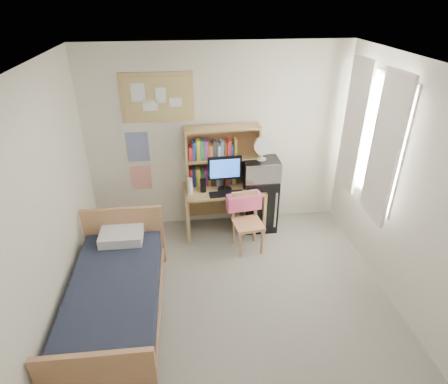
{
  "coord_description": "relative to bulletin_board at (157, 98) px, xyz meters",
  "views": [
    {
      "loc": [
        -0.49,
        -2.8,
        3.16
      ],
      "look_at": [
        -0.01,
        1.2,
        0.96
      ],
      "focal_mm": 30.0,
      "sensor_mm": 36.0,
      "label": 1
    }
  ],
  "objects": [
    {
      "name": "floor",
      "position": [
        0.78,
        -2.08,
        -1.93
      ],
      "size": [
        3.6,
        4.2,
        0.02
      ],
      "primitive_type": "cube",
      "color": "gray",
      "rests_on": "ground"
    },
    {
      "name": "ceiling",
      "position": [
        0.78,
        -2.08,
        0.68
      ],
      "size": [
        3.6,
        4.2,
        0.02
      ],
      "primitive_type": "cube",
      "color": "white",
      "rests_on": "wall_back"
    },
    {
      "name": "wall_back",
      "position": [
        0.78,
        0.02,
        -0.62
      ],
      "size": [
        3.6,
        0.04,
        2.6
      ],
      "primitive_type": "cube",
      "color": "white",
      "rests_on": "floor"
    },
    {
      "name": "wall_left",
      "position": [
        -1.02,
        -2.08,
        -0.62
      ],
      "size": [
        0.04,
        4.2,
        2.6
      ],
      "primitive_type": "cube",
      "color": "white",
      "rests_on": "floor"
    },
    {
      "name": "wall_right",
      "position": [
        2.58,
        -2.08,
        -0.62
      ],
      "size": [
        0.04,
        4.2,
        2.6
      ],
      "primitive_type": "cube",
      "color": "white",
      "rests_on": "floor"
    },
    {
      "name": "window_unit",
      "position": [
        2.53,
        -0.88,
        -0.32
      ],
      "size": [
        0.1,
        1.4,
        1.7
      ],
      "primitive_type": "cube",
      "color": "white",
      "rests_on": "wall_right"
    },
    {
      "name": "curtain_left",
      "position": [
        2.5,
        -1.28,
        -0.32
      ],
      "size": [
        0.04,
        0.55,
        1.7
      ],
      "primitive_type": "cube",
      "color": "white",
      "rests_on": "wall_right"
    },
    {
      "name": "curtain_right",
      "position": [
        2.5,
        -0.48,
        -0.32
      ],
      "size": [
        0.04,
        0.55,
        1.7
      ],
      "primitive_type": "cube",
      "color": "white",
      "rests_on": "wall_right"
    },
    {
      "name": "bulletin_board",
      "position": [
        0.0,
        0.0,
        0.0
      ],
      "size": [
        0.94,
        0.03,
        0.64
      ],
      "primitive_type": "cube",
      "color": "tan",
      "rests_on": "wall_back"
    },
    {
      "name": "poster_wave",
      "position": [
        -0.32,
        0.01,
        -0.67
      ],
      "size": [
        0.3,
        0.01,
        0.42
      ],
      "primitive_type": "cube",
      "color": "navy",
      "rests_on": "wall_back"
    },
    {
      "name": "poster_japan",
      "position": [
        -0.32,
        0.01,
        -1.14
      ],
      "size": [
        0.28,
        0.01,
        0.36
      ],
      "primitive_type": "cube",
      "color": "#E93D29",
      "rests_on": "wall_back"
    },
    {
      "name": "desk",
      "position": [
        0.84,
        -0.28,
        -1.57
      ],
      "size": [
        1.14,
        0.6,
        0.7
      ],
      "primitive_type": "cube",
      "rotation": [
        0.0,
        0.0,
        0.04
      ],
      "color": "tan",
      "rests_on": "floor"
    },
    {
      "name": "desk_chair",
      "position": [
        1.1,
        -0.79,
        -1.51
      ],
      "size": [
        0.46,
        0.46,
        0.81
      ],
      "primitive_type": "cube",
      "rotation": [
        0.0,
        0.0,
        0.14
      ],
      "color": "tan",
      "rests_on": "floor"
    },
    {
      "name": "mini_fridge",
      "position": [
        1.36,
        -0.24,
        -1.52
      ],
      "size": [
        0.48,
        0.48,
        0.81
      ],
      "primitive_type": "cube",
      "rotation": [
        0.0,
        0.0,
        -0.0
      ],
      "color": "black",
      "rests_on": "floor"
    },
    {
      "name": "bed",
      "position": [
        -0.5,
        -1.87,
        -1.66
      ],
      "size": [
        0.95,
        1.87,
        0.51
      ],
      "primitive_type": "cube",
      "rotation": [
        0.0,
        0.0,
        -0.01
      ],
      "color": "black",
      "rests_on": "floor"
    },
    {
      "name": "hutch",
      "position": [
        0.83,
        -0.13,
        -0.8
      ],
      "size": [
        1.04,
        0.31,
        0.84
      ],
      "primitive_type": "cube",
      "rotation": [
        0.0,
        0.0,
        0.04
      ],
      "color": "tan",
      "rests_on": "desk"
    },
    {
      "name": "monitor",
      "position": [
        0.84,
        -0.34,
        -0.98
      ],
      "size": [
        0.46,
        0.06,
        0.49
      ],
      "primitive_type": "cube",
      "rotation": [
        0.0,
        0.0,
        0.04
      ],
      "color": "black",
      "rests_on": "desk"
    },
    {
      "name": "keyboard",
      "position": [
        0.84,
        -0.48,
        -1.21
      ],
      "size": [
        0.48,
        0.17,
        0.02
      ],
      "primitive_type": "cube",
      "rotation": [
        0.0,
        0.0,
        0.04
      ],
      "color": "black",
      "rests_on": "desk"
    },
    {
      "name": "speaker_left",
      "position": [
        0.54,
        -0.36,
        -1.13
      ],
      "size": [
        0.08,
        0.08,
        0.18
      ],
      "primitive_type": "cube",
      "rotation": [
        0.0,
        0.0,
        0.04
      ],
      "color": "black",
      "rests_on": "desk"
    },
    {
      "name": "speaker_right",
      "position": [
        1.14,
        -0.33,
        -1.13
      ],
      "size": [
        0.08,
        0.08,
        0.18
      ],
      "primitive_type": "cube",
      "rotation": [
        0.0,
        0.0,
        0.04
      ],
      "color": "black",
      "rests_on": "desk"
    },
    {
      "name": "water_bottle",
      "position": [
        0.36,
        -0.4,
        -1.11
      ],
      "size": [
        0.07,
        0.07,
        0.23
      ],
      "primitive_type": "cylinder",
      "rotation": [
        0.0,
        0.0,
        0.04
      ],
      "color": "silver",
      "rests_on": "desk"
    },
    {
      "name": "hoodie",
      "position": [
        1.07,
        -0.59,
        -1.29
      ],
      "size": [
        0.49,
        0.21,
        0.23
      ],
      "primitive_type": "cube",
      "rotation": [
        0.0,
        0.0,
        0.14
      ],
      "color": "#E9587F",
      "rests_on": "desk_chair"
    },
    {
      "name": "microwave",
      "position": [
        1.36,
        -0.26,
        -0.97
      ],
      "size": [
        0.49,
        0.37,
        0.28
      ],
      "primitive_type": "cube",
      "rotation": [
        0.0,
        0.0,
        -0.0
      ],
      "color": "silver",
      "rests_on": "mini_fridge"
    },
    {
      "name": "desk_fan",
      "position": [
        1.36,
        -0.26,
        -0.67
      ],
      "size": [
        0.26,
        0.26,
        0.32
      ],
      "primitive_type": "cylinder",
      "rotation": [
        0.0,
        0.0,
        -0.0
      ],
      "color": "silver",
      "rests_on": "microwave"
    },
    {
      "name": "pillow",
      "position": [
        -0.49,
        -1.12,
        -1.35
      ],
      "size": [
        0.5,
        0.35,
        0.12
      ],
      "primitive_type": "cube",
      "rotation": [
        0.0,
        0.0,
        -0.01
      ],
      "color": "silver",
      "rests_on": "bed"
    }
  ]
}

